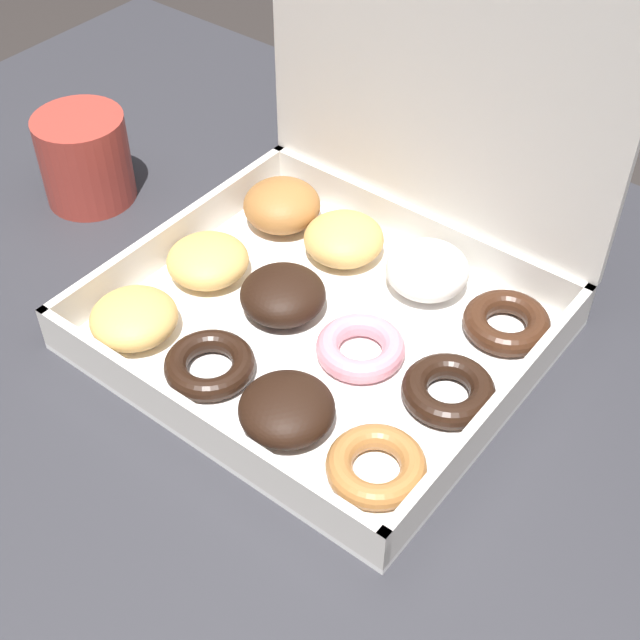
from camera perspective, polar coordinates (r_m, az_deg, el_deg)
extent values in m
cube|color=#2D2D33|center=(0.75, -4.96, -4.29)|extent=(1.19, 0.91, 0.03)
cylinder|color=#2D2D33|center=(1.51, -9.40, 4.96)|extent=(0.06, 0.06, 0.72)
cube|color=white|center=(0.77, 0.00, -0.87)|extent=(0.35, 0.31, 0.01)
cube|color=beige|center=(0.68, -7.95, -6.64)|extent=(0.35, 0.01, 0.04)
cube|color=beige|center=(0.85, 6.34, 5.89)|extent=(0.35, 0.01, 0.04)
cube|color=beige|center=(0.84, -9.25, 5.27)|extent=(0.01, 0.31, 0.04)
cube|color=beige|center=(0.69, 11.27, -5.69)|extent=(0.01, 0.31, 0.04)
cube|color=beige|center=(0.76, 7.76, 16.85)|extent=(0.35, 0.01, 0.32)
ellipsoid|color=tan|center=(0.77, -11.82, 0.13)|extent=(0.07, 0.07, 0.03)
torus|color=black|center=(0.73, -7.08, -2.87)|extent=(0.07, 0.07, 0.02)
ellipsoid|color=black|center=(0.68, -2.15, -5.70)|extent=(0.07, 0.07, 0.04)
torus|color=#9E6633|center=(0.66, 3.62, -9.32)|extent=(0.07, 0.07, 0.02)
ellipsoid|color=tan|center=(0.81, -7.19, 3.81)|extent=(0.07, 0.07, 0.03)
ellipsoid|color=black|center=(0.77, -2.39, 1.63)|extent=(0.07, 0.07, 0.04)
torus|color=pink|center=(0.74, 2.61, -1.79)|extent=(0.07, 0.07, 0.02)
torus|color=black|center=(0.71, 8.22, -4.50)|extent=(0.07, 0.07, 0.02)
ellipsoid|color=#9E6633|center=(0.86, -2.45, 7.35)|extent=(0.07, 0.07, 0.04)
ellipsoid|color=tan|center=(0.83, 1.53, 5.22)|extent=(0.07, 0.07, 0.04)
ellipsoid|color=white|center=(0.80, 6.90, 3.20)|extent=(0.07, 0.07, 0.04)
torus|color=#381E11|center=(0.77, 11.85, -0.16)|extent=(0.07, 0.07, 0.02)
cylinder|color=#A3382D|center=(0.93, -14.81, 9.96)|extent=(0.09, 0.09, 0.09)
cylinder|color=black|center=(0.91, -15.28, 12.13)|extent=(0.07, 0.07, 0.01)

